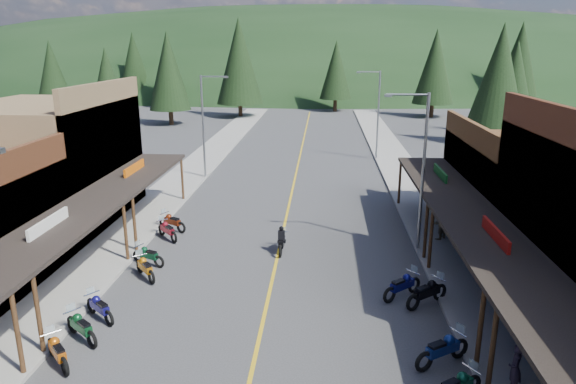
% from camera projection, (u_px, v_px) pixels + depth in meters
% --- Properties ---
extents(ground, '(220.00, 220.00, 0.00)m').
position_uv_depth(ground, '(262.00, 328.00, 19.11)').
color(ground, '#38383A').
rests_on(ground, ground).
extents(centerline, '(0.15, 90.00, 0.01)m').
position_uv_depth(centerline, '(293.00, 186.00, 38.29)').
color(centerline, gold).
rests_on(centerline, ground).
extents(sidewalk_west, '(3.40, 94.00, 0.15)m').
position_uv_depth(sidewalk_west, '(179.00, 183.00, 38.85)').
color(sidewalk_west, gray).
rests_on(sidewalk_west, ground).
extents(sidewalk_east, '(3.40, 94.00, 0.15)m').
position_uv_depth(sidewalk_east, '(411.00, 188.00, 37.70)').
color(sidewalk_east, gray).
rests_on(sidewalk_east, ground).
extents(shop_west_3, '(10.90, 10.20, 8.20)m').
position_uv_depth(shop_west_3, '(49.00, 163.00, 29.89)').
color(shop_west_3, brown).
rests_on(shop_west_3, ground).
extents(shop_east_3, '(10.90, 10.20, 6.20)m').
position_uv_depth(shop_east_3, '(532.00, 188.00, 28.35)').
color(shop_east_3, '#4C2D16').
rests_on(shop_east_3, ground).
extents(streetlight_1, '(2.16, 0.18, 8.00)m').
position_uv_depth(streetlight_1, '(205.00, 122.00, 39.45)').
color(streetlight_1, gray).
rests_on(streetlight_1, ground).
extents(streetlight_2, '(2.16, 0.18, 8.00)m').
position_uv_depth(streetlight_2, '(421.00, 166.00, 25.10)').
color(streetlight_2, gray).
rests_on(streetlight_2, ground).
extents(streetlight_3, '(2.16, 0.18, 8.00)m').
position_uv_depth(streetlight_3, '(377.00, 111.00, 46.21)').
color(streetlight_3, gray).
rests_on(streetlight_3, ground).
extents(ridge_hill, '(310.00, 140.00, 60.00)m').
position_uv_depth(ridge_hill, '(316.00, 82.00, 148.61)').
color(ridge_hill, black).
rests_on(ridge_hill, ground).
extents(pine_0, '(5.04, 5.04, 11.00)m').
position_uv_depth(pine_0, '(52.00, 70.00, 79.44)').
color(pine_0, black).
rests_on(pine_0, ground).
extents(pine_1, '(5.88, 5.88, 12.50)m').
position_uv_depth(pine_1, '(168.00, 64.00, 85.85)').
color(pine_1, black).
rests_on(pine_1, ground).
extents(pine_2, '(6.72, 6.72, 14.00)m').
position_uv_depth(pine_2, '(239.00, 61.00, 73.21)').
color(pine_2, black).
rests_on(pine_2, ground).
extents(pine_3, '(5.04, 5.04, 11.00)m').
position_uv_depth(pine_3, '(336.00, 70.00, 80.38)').
color(pine_3, black).
rests_on(pine_3, ground).
extents(pine_4, '(5.88, 5.88, 12.50)m').
position_uv_depth(pine_4, '(435.00, 67.00, 73.49)').
color(pine_4, black).
rests_on(pine_4, ground).
extents(pine_5, '(6.72, 6.72, 14.00)m').
position_uv_depth(pine_5, '(520.00, 59.00, 83.74)').
color(pine_5, black).
rests_on(pine_5, ground).
extents(pine_7, '(5.88, 5.88, 12.50)m').
position_uv_depth(pine_7, '(134.00, 62.00, 92.14)').
color(pine_7, black).
rests_on(pine_7, ground).
extents(pine_8, '(4.48, 4.48, 10.00)m').
position_uv_depth(pine_8, '(108.00, 84.00, 57.29)').
color(pine_8, black).
rests_on(pine_8, ground).
extents(pine_9, '(4.93, 4.93, 10.80)m').
position_uv_depth(pine_9, '(514.00, 80.00, 58.94)').
color(pine_9, black).
rests_on(pine_9, ground).
extents(pine_10, '(5.38, 5.38, 11.60)m').
position_uv_depth(pine_10, '(168.00, 72.00, 66.40)').
color(pine_10, black).
rests_on(pine_10, ground).
extents(pine_11, '(5.82, 5.82, 12.40)m').
position_uv_depth(pine_11, '(499.00, 76.00, 52.27)').
color(pine_11, black).
rests_on(pine_11, ground).
extents(bike_west_6, '(1.84, 1.89, 1.13)m').
position_uv_depth(bike_west_6, '(57.00, 350.00, 16.71)').
color(bike_west_6, '#C75A0E').
rests_on(bike_west_6, ground).
extents(bike_west_7, '(2.02, 1.81, 1.17)m').
position_uv_depth(bike_west_7, '(81.00, 326.00, 18.14)').
color(bike_west_7, '#0D4420').
rests_on(bike_west_7, ground).
extents(bike_west_8, '(1.91, 1.74, 1.11)m').
position_uv_depth(bike_west_8, '(99.00, 306.00, 19.55)').
color(bike_west_8, navy).
rests_on(bike_west_8, ground).
extents(bike_west_9, '(1.78, 1.95, 1.14)m').
position_uv_depth(bike_west_9, '(145.00, 267.00, 23.01)').
color(bike_west_9, '#C2700D').
rests_on(bike_west_9, ground).
extents(bike_west_10, '(1.98, 1.39, 1.08)m').
position_uv_depth(bike_west_10, '(148.00, 254.00, 24.44)').
color(bike_west_10, '#0C3D23').
rests_on(bike_west_10, ground).
extents(bike_west_11, '(1.86, 1.93, 1.15)m').
position_uv_depth(bike_west_11, '(167.00, 229.00, 27.70)').
color(bike_west_11, maroon).
rests_on(bike_west_11, ground).
extents(bike_west_12, '(2.07, 1.61, 1.15)m').
position_uv_depth(bike_west_12, '(172.00, 221.00, 29.01)').
color(bike_west_12, '#66210D').
rests_on(bike_west_12, ground).
extents(bike_east_7, '(2.25, 1.79, 1.25)m').
position_uv_depth(bike_east_7, '(443.00, 348.00, 16.73)').
color(bike_east_7, navy).
rests_on(bike_east_7, ground).
extents(bike_east_8, '(2.19, 1.93, 1.26)m').
position_uv_depth(bike_east_8, '(427.00, 291.00, 20.59)').
color(bike_east_8, black).
rests_on(bike_east_8, ground).
extents(bike_east_9, '(2.08, 1.92, 1.22)m').
position_uv_depth(bike_east_9, '(402.00, 284.00, 21.24)').
color(bike_east_9, navy).
rests_on(bike_east_9, ground).
extents(rider_on_bike, '(0.67, 1.93, 1.46)m').
position_uv_depth(rider_on_bike, '(282.00, 241.00, 25.99)').
color(rider_on_bike, black).
rests_on(rider_on_bike, ground).
extents(pedestrian_east_a, '(0.55, 0.68, 1.59)m').
position_uv_depth(pedestrian_east_a, '(515.00, 369.00, 15.13)').
color(pedestrian_east_a, '#2C2132').
rests_on(pedestrian_east_a, sidewalk_east).
extents(pedestrian_east_b, '(0.98, 0.98, 1.81)m').
position_uv_depth(pedestrian_east_b, '(440.00, 223.00, 27.27)').
color(pedestrian_east_b, brown).
rests_on(pedestrian_east_b, sidewalk_east).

